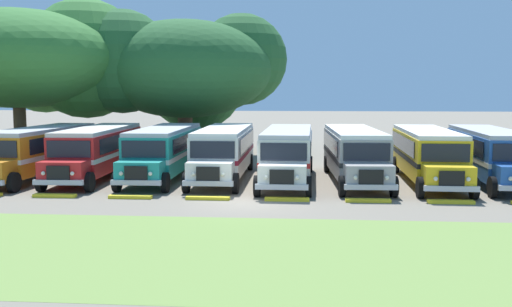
{
  "coord_description": "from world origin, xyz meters",
  "views": [
    {
      "loc": [
        2.52,
        -25.34,
        4.98
      ],
      "look_at": [
        0.0,
        5.11,
        1.6
      ],
      "focal_mm": 40.72,
      "sensor_mm": 36.0,
      "label": 1
    }
  ],
  "objects_px": {
    "parked_bus_slot_5": "(354,152)",
    "parked_bus_slot_6": "(428,153)",
    "parked_bus_slot_0": "(40,150)",
    "parked_bus_slot_7": "(490,153)",
    "parked_bus_slot_3": "(224,150)",
    "broad_shade_tree": "(185,69)",
    "parked_bus_slot_2": "(164,150)",
    "secondary_tree": "(27,61)",
    "parked_bus_slot_4": "(288,152)",
    "parked_bus_slot_1": "(97,150)"
  },
  "relations": [
    {
      "from": "parked_bus_slot_2",
      "to": "parked_bus_slot_7",
      "type": "height_order",
      "value": "same"
    },
    {
      "from": "parked_bus_slot_6",
      "to": "parked_bus_slot_0",
      "type": "bearing_deg",
      "value": -88.64
    },
    {
      "from": "parked_bus_slot_6",
      "to": "parked_bus_slot_3",
      "type": "bearing_deg",
      "value": -91.45
    },
    {
      "from": "parked_bus_slot_4",
      "to": "parked_bus_slot_6",
      "type": "xyz_separation_m",
      "value": [
        7.53,
        0.18,
        0.0
      ]
    },
    {
      "from": "parked_bus_slot_0",
      "to": "parked_bus_slot_1",
      "type": "distance_m",
      "value": 3.26
    },
    {
      "from": "parked_bus_slot_2",
      "to": "secondary_tree",
      "type": "bearing_deg",
      "value": -124.22
    },
    {
      "from": "parked_bus_slot_3",
      "to": "parked_bus_slot_4",
      "type": "relative_size",
      "value": 1.0
    },
    {
      "from": "parked_bus_slot_3",
      "to": "parked_bus_slot_6",
      "type": "height_order",
      "value": "same"
    },
    {
      "from": "parked_bus_slot_2",
      "to": "parked_bus_slot_5",
      "type": "relative_size",
      "value": 1.0
    },
    {
      "from": "parked_bus_slot_3",
      "to": "parked_bus_slot_6",
      "type": "bearing_deg",
      "value": 86.97
    },
    {
      "from": "parked_bus_slot_1",
      "to": "parked_bus_slot_4",
      "type": "xyz_separation_m",
      "value": [
        10.83,
        -0.43,
        0.0
      ]
    },
    {
      "from": "parked_bus_slot_6",
      "to": "broad_shade_tree",
      "type": "bearing_deg",
      "value": -125.16
    },
    {
      "from": "parked_bus_slot_5",
      "to": "parked_bus_slot_4",
      "type": "bearing_deg",
      "value": -88.13
    },
    {
      "from": "parked_bus_slot_0",
      "to": "parked_bus_slot_5",
      "type": "height_order",
      "value": "same"
    },
    {
      "from": "parked_bus_slot_4",
      "to": "parked_bus_slot_6",
      "type": "bearing_deg",
      "value": 92.42
    },
    {
      "from": "parked_bus_slot_6",
      "to": "broad_shade_tree",
      "type": "height_order",
      "value": "broad_shade_tree"
    },
    {
      "from": "parked_bus_slot_1",
      "to": "parked_bus_slot_7",
      "type": "relative_size",
      "value": 1.0
    },
    {
      "from": "parked_bus_slot_2",
      "to": "parked_bus_slot_7",
      "type": "distance_m",
      "value": 17.93
    },
    {
      "from": "parked_bus_slot_0",
      "to": "secondary_tree",
      "type": "relative_size",
      "value": 0.67
    },
    {
      "from": "broad_shade_tree",
      "to": "parked_bus_slot_2",
      "type": "bearing_deg",
      "value": -84.62
    },
    {
      "from": "secondary_tree",
      "to": "parked_bus_slot_5",
      "type": "bearing_deg",
      "value": -20.16
    },
    {
      "from": "parked_bus_slot_2",
      "to": "broad_shade_tree",
      "type": "xyz_separation_m",
      "value": [
        -1.04,
        11.01,
        4.89
      ]
    },
    {
      "from": "parked_bus_slot_5",
      "to": "broad_shade_tree",
      "type": "relative_size",
      "value": 0.71
    },
    {
      "from": "parked_bus_slot_5",
      "to": "parked_bus_slot_1",
      "type": "bearing_deg",
      "value": -93.26
    },
    {
      "from": "parked_bus_slot_3",
      "to": "broad_shade_tree",
      "type": "distance_m",
      "value": 12.81
    },
    {
      "from": "parked_bus_slot_4",
      "to": "parked_bus_slot_5",
      "type": "distance_m",
      "value": 3.64
    },
    {
      "from": "parked_bus_slot_0",
      "to": "parked_bus_slot_2",
      "type": "distance_m",
      "value": 7.07
    },
    {
      "from": "parked_bus_slot_3",
      "to": "parked_bus_slot_4",
      "type": "height_order",
      "value": "same"
    },
    {
      "from": "parked_bus_slot_5",
      "to": "parked_bus_slot_0",
      "type": "bearing_deg",
      "value": -92.22
    },
    {
      "from": "parked_bus_slot_3",
      "to": "secondary_tree",
      "type": "xyz_separation_m",
      "value": [
        -15.07,
        7.77,
        5.41
      ]
    },
    {
      "from": "parked_bus_slot_5",
      "to": "parked_bus_slot_6",
      "type": "bearing_deg",
      "value": 85.7
    },
    {
      "from": "parked_bus_slot_0",
      "to": "parked_bus_slot_5",
      "type": "xyz_separation_m",
      "value": [
        17.69,
        0.16,
        0.0
      ]
    },
    {
      "from": "parked_bus_slot_6",
      "to": "parked_bus_slot_7",
      "type": "relative_size",
      "value": 1.0
    },
    {
      "from": "parked_bus_slot_0",
      "to": "parked_bus_slot_7",
      "type": "xyz_separation_m",
      "value": [
        24.98,
        0.38,
        0.0
      ]
    },
    {
      "from": "parked_bus_slot_2",
      "to": "broad_shade_tree",
      "type": "relative_size",
      "value": 0.7
    },
    {
      "from": "parked_bus_slot_2",
      "to": "broad_shade_tree",
      "type": "distance_m",
      "value": 12.09
    },
    {
      "from": "parked_bus_slot_4",
      "to": "parked_bus_slot_7",
      "type": "height_order",
      "value": "same"
    },
    {
      "from": "secondary_tree",
      "to": "parked_bus_slot_3",
      "type": "bearing_deg",
      "value": -27.28
    },
    {
      "from": "broad_shade_tree",
      "to": "parked_bus_slot_0",
      "type": "bearing_deg",
      "value": -117.52
    },
    {
      "from": "parked_bus_slot_6",
      "to": "parked_bus_slot_7",
      "type": "height_order",
      "value": "same"
    },
    {
      "from": "parked_bus_slot_7",
      "to": "parked_bus_slot_0",
      "type": "bearing_deg",
      "value": -87.36
    },
    {
      "from": "parked_bus_slot_4",
      "to": "secondary_tree",
      "type": "xyz_separation_m",
      "value": [
        -18.67,
        8.47,
        5.41
      ]
    },
    {
      "from": "parked_bus_slot_7",
      "to": "parked_bus_slot_4",
      "type": "bearing_deg",
      "value": -85.51
    },
    {
      "from": "parked_bus_slot_4",
      "to": "parked_bus_slot_7",
      "type": "relative_size",
      "value": 1.0
    },
    {
      "from": "parked_bus_slot_1",
      "to": "broad_shade_tree",
      "type": "height_order",
      "value": "broad_shade_tree"
    },
    {
      "from": "parked_bus_slot_2",
      "to": "secondary_tree",
      "type": "height_order",
      "value": "secondary_tree"
    },
    {
      "from": "broad_shade_tree",
      "to": "secondary_tree",
      "type": "distance_m",
      "value": 11.09
    },
    {
      "from": "parked_bus_slot_0",
      "to": "parked_bus_slot_2",
      "type": "height_order",
      "value": "same"
    },
    {
      "from": "parked_bus_slot_0",
      "to": "parked_bus_slot_7",
      "type": "relative_size",
      "value": 1.0
    },
    {
      "from": "parked_bus_slot_0",
      "to": "parked_bus_slot_7",
      "type": "distance_m",
      "value": 24.98
    }
  ]
}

